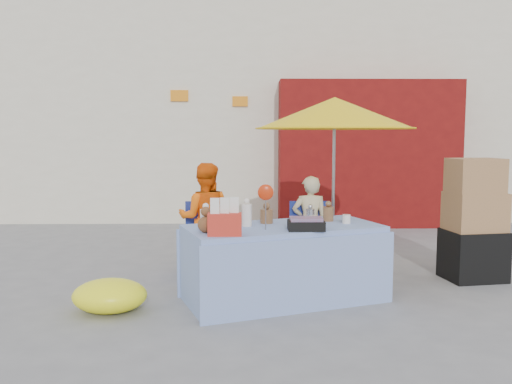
{
  "coord_description": "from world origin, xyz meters",
  "views": [
    {
      "loc": [
        0.02,
        -5.47,
        1.64
      ],
      "look_at": [
        0.12,
        0.6,
        1.0
      ],
      "focal_mm": 38.0,
      "sensor_mm": 36.0,
      "label": 1
    }
  ],
  "objects_px": {
    "chair_right": "(311,253)",
    "vendor_orange": "(205,218)",
    "umbrella": "(335,114)",
    "box_stack": "(474,224)",
    "chair_left": "(204,254)",
    "vendor_beige": "(310,224)",
    "market_table": "(283,262)"
  },
  "relations": [
    {
      "from": "chair_right",
      "to": "vendor_orange",
      "type": "distance_m",
      "value": 1.32
    },
    {
      "from": "umbrella",
      "to": "box_stack",
      "type": "relative_size",
      "value": 1.51
    },
    {
      "from": "chair_left",
      "to": "vendor_beige",
      "type": "height_order",
      "value": "vendor_beige"
    },
    {
      "from": "market_table",
      "to": "box_stack",
      "type": "bearing_deg",
      "value": -1.41
    },
    {
      "from": "chair_left",
      "to": "box_stack",
      "type": "height_order",
      "value": "box_stack"
    },
    {
      "from": "chair_left",
      "to": "box_stack",
      "type": "relative_size",
      "value": 0.62
    },
    {
      "from": "box_stack",
      "to": "chair_left",
      "type": "bearing_deg",
      "value": 175.54
    },
    {
      "from": "vendor_orange",
      "to": "box_stack",
      "type": "height_order",
      "value": "box_stack"
    },
    {
      "from": "market_table",
      "to": "chair_left",
      "type": "xyz_separation_m",
      "value": [
        -0.85,
        0.97,
        -0.13
      ]
    },
    {
      "from": "chair_left",
      "to": "umbrella",
      "type": "xyz_separation_m",
      "value": [
        1.55,
        0.28,
        1.64
      ]
    },
    {
      "from": "market_table",
      "to": "chair_right",
      "type": "distance_m",
      "value": 1.06
    },
    {
      "from": "chair_right",
      "to": "vendor_orange",
      "type": "xyz_separation_m",
      "value": [
        -1.25,
        0.13,
        0.4
      ]
    },
    {
      "from": "chair_right",
      "to": "chair_left",
      "type": "bearing_deg",
      "value": -179.47
    },
    {
      "from": "chair_left",
      "to": "vendor_orange",
      "type": "distance_m",
      "value": 0.42
    },
    {
      "from": "vendor_orange",
      "to": "box_stack",
      "type": "bearing_deg",
      "value": 173.59
    },
    {
      "from": "market_table",
      "to": "chair_left",
      "type": "height_order",
      "value": "market_table"
    },
    {
      "from": "umbrella",
      "to": "box_stack",
      "type": "xyz_separation_m",
      "value": [
        1.51,
        -0.52,
        -1.25
      ]
    },
    {
      "from": "market_table",
      "to": "box_stack",
      "type": "relative_size",
      "value": 1.55
    },
    {
      "from": "vendor_beige",
      "to": "chair_left",
      "type": "bearing_deg",
      "value": 6.66
    },
    {
      "from": "vendor_beige",
      "to": "box_stack",
      "type": "relative_size",
      "value": 0.84
    },
    {
      "from": "market_table",
      "to": "umbrella",
      "type": "relative_size",
      "value": 1.02
    },
    {
      "from": "umbrella",
      "to": "box_stack",
      "type": "distance_m",
      "value": 2.04
    },
    {
      "from": "chair_left",
      "to": "chair_right",
      "type": "distance_m",
      "value": 1.25
    },
    {
      "from": "vendor_orange",
      "to": "chair_left",
      "type": "bearing_deg",
      "value": 90.59
    },
    {
      "from": "chair_right",
      "to": "box_stack",
      "type": "distance_m",
      "value": 1.87
    },
    {
      "from": "vendor_orange",
      "to": "vendor_beige",
      "type": "bearing_deg",
      "value": -179.47
    },
    {
      "from": "chair_left",
      "to": "vendor_beige",
      "type": "bearing_deg",
      "value": 6.66
    },
    {
      "from": "vendor_orange",
      "to": "chair_right",
      "type": "bearing_deg",
      "value": 174.4
    },
    {
      "from": "market_table",
      "to": "chair_right",
      "type": "height_order",
      "value": "market_table"
    },
    {
      "from": "vendor_beige",
      "to": "box_stack",
      "type": "height_order",
      "value": "box_stack"
    },
    {
      "from": "chair_right",
      "to": "box_stack",
      "type": "bearing_deg",
      "value": -6.97
    },
    {
      "from": "market_table",
      "to": "vendor_orange",
      "type": "xyz_separation_m",
      "value": [
        -0.85,
        1.1,
        0.27
      ]
    }
  ]
}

